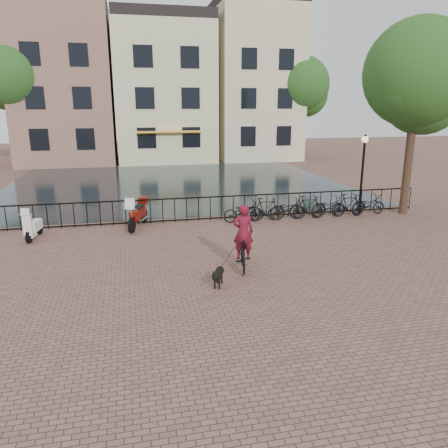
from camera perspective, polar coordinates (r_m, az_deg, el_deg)
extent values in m
plane|color=brown|center=(11.11, 3.36, -10.04)|extent=(100.00, 100.00, 0.00)
plane|color=black|center=(27.50, -6.42, 5.33)|extent=(20.00, 20.00, 0.00)
cube|color=black|center=(18.25, -3.37, 3.47)|extent=(20.00, 0.05, 0.05)
cube|color=black|center=(18.46, -3.32, 0.68)|extent=(20.00, 0.05, 0.05)
cube|color=#86634E|center=(39.94, -19.99, 16.30)|extent=(7.50, 9.00, 12.00)
cube|color=black|center=(40.65, -20.89, 25.32)|extent=(7.50, 9.00, 0.80)
cube|color=beige|center=(39.78, -7.96, 16.33)|extent=(8.00, 9.00, 11.00)
cube|color=black|center=(40.32, -8.30, 24.74)|extent=(8.00, 9.00, 0.80)
cube|color=orange|center=(35.16, -7.15, 11.77)|extent=(5.00, 0.60, 0.15)
cube|color=#C5B292|center=(41.24, 3.68, 17.45)|extent=(7.00, 9.00, 12.50)
cube|color=black|center=(42.01, 3.85, 26.55)|extent=(7.00, 9.00, 0.80)
cylinder|color=black|center=(37.59, -25.54, 11.49)|extent=(0.36, 0.36, 6.30)
sphere|color=#26521B|center=(37.61, -26.20, 16.94)|extent=(5.04, 5.04, 5.04)
cylinder|color=black|center=(20.84, 23.06, 8.79)|extent=(0.36, 0.36, 5.60)
sphere|color=#26521B|center=(20.78, 24.03, 17.55)|extent=(4.48, 4.48, 4.48)
cylinder|color=black|center=(39.55, 9.83, 12.60)|extent=(0.36, 0.36, 5.95)
sphere|color=#26521B|center=(39.54, 10.06, 17.52)|extent=(4.76, 4.76, 4.76)
cylinder|color=black|center=(20.17, 17.54, 5.66)|extent=(0.10, 0.10, 3.20)
sphere|color=beige|center=(19.97, 17.94, 10.47)|extent=(0.30, 0.30, 0.30)
imported|color=black|center=(12.98, 2.49, -3.77)|extent=(0.80, 1.74, 1.01)
imported|color=maroon|center=(12.74, 2.53, -0.34)|extent=(0.80, 0.61, 1.98)
imported|color=black|center=(18.16, 2.58, 1.65)|extent=(1.72, 0.62, 0.90)
imported|color=black|center=(18.41, 5.44, 1.94)|extent=(1.69, 0.59, 1.00)
imported|color=black|center=(18.73, 8.21, 1.93)|extent=(1.72, 0.60, 0.90)
imported|color=black|center=(19.07, 10.89, 2.20)|extent=(1.66, 0.47, 1.00)
imported|color=black|center=(19.47, 13.46, 2.18)|extent=(1.78, 0.80, 0.90)
imported|color=black|center=(19.89, 15.94, 2.42)|extent=(1.70, 0.60, 1.00)
imported|color=black|center=(20.36, 18.29, 2.39)|extent=(1.78, 0.83, 0.90)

